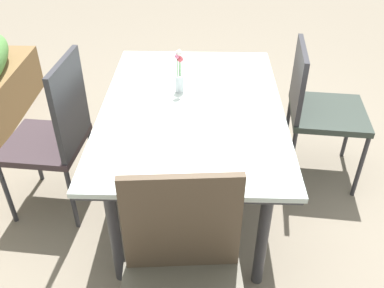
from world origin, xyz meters
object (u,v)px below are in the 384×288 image
Objects in this scene: chair_near_right at (317,105)px; chair_end_left at (182,283)px; dining_table at (192,116)px; chair_far_side at (56,131)px; flower_vase at (179,76)px.

chair_near_right is 0.97× the size of chair_end_left.
dining_table is at bearing -61.35° from chair_near_right.
chair_far_side is (0.99, 0.78, 0.02)m from chair_end_left.
chair_far_side reaches higher than dining_table.
dining_table is 1.59× the size of chair_near_right.
chair_end_left reaches higher than dining_table.
flower_vase is at bearing 25.58° from dining_table.
chair_end_left is 3.70× the size of flower_vase.
chair_end_left is (-1.02, 0.01, -0.12)m from dining_table.
chair_far_side is at bearing 92.29° from dining_table.
flower_vase is (0.19, -0.71, 0.27)m from chair_far_side.
dining_table is at bearing -94.69° from chair_end_left.
flower_vase reaches higher than chair_near_right.
chair_far_side is 0.78m from flower_vase.
chair_end_left is 1.21m from flower_vase.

